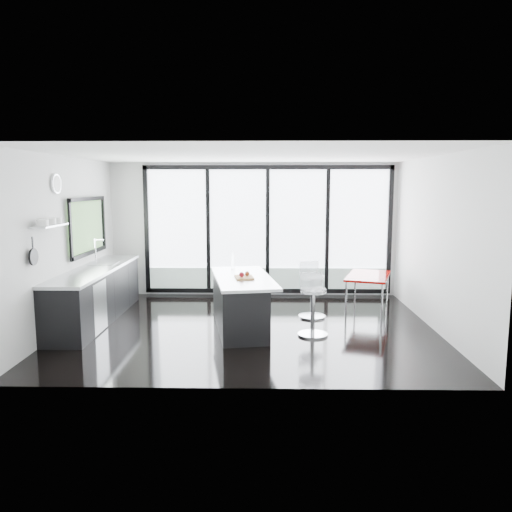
{
  "coord_description": "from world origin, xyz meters",
  "views": [
    {
      "loc": [
        0.27,
        -7.99,
        2.33
      ],
      "look_at": [
        0.1,
        0.3,
        1.15
      ],
      "focal_mm": 35.0,
      "sensor_mm": 36.0,
      "label": 1
    }
  ],
  "objects_px": {
    "island": "(239,302)",
    "bar_stool_far": "(312,296)",
    "red_table": "(368,293)",
    "bar_stool_near": "(313,312)"
  },
  "relations": [
    {
      "from": "island",
      "to": "red_table",
      "type": "bearing_deg",
      "value": 27.11
    },
    {
      "from": "island",
      "to": "red_table",
      "type": "height_order",
      "value": "island"
    },
    {
      "from": "island",
      "to": "bar_stool_near",
      "type": "distance_m",
      "value": 1.24
    },
    {
      "from": "bar_stool_far",
      "to": "red_table",
      "type": "relative_size",
      "value": 0.6
    },
    {
      "from": "red_table",
      "to": "island",
      "type": "bearing_deg",
      "value": -152.89
    },
    {
      "from": "island",
      "to": "bar_stool_far",
      "type": "bearing_deg",
      "value": 28.49
    },
    {
      "from": "island",
      "to": "bar_stool_near",
      "type": "relative_size",
      "value": 2.97
    },
    {
      "from": "island",
      "to": "bar_stool_far",
      "type": "relative_size",
      "value": 2.91
    },
    {
      "from": "bar_stool_near",
      "to": "bar_stool_far",
      "type": "xyz_separation_m",
      "value": [
        0.09,
        1.08,
        0.01
      ]
    },
    {
      "from": "bar_stool_near",
      "to": "bar_stool_far",
      "type": "relative_size",
      "value": 0.98
    }
  ]
}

